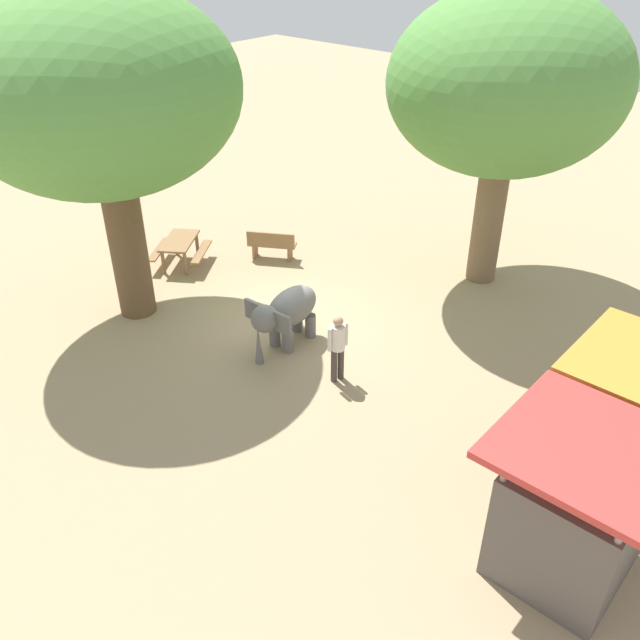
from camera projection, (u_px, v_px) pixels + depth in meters
The scene contains 9 objects.
ground_plane at pixel (286, 326), 16.42m from camera, with size 60.00×60.00×0.00m, color tan.
elephant at pixel (286, 312), 15.28m from camera, with size 2.01×1.36×1.40m.
person_handler at pixel (338, 344), 14.10m from camera, with size 0.50×0.32×1.62m.
shade_tree_main at pixel (508, 84), 15.75m from camera, with size 6.15×5.64×7.46m.
shade_tree_secondary at pixel (102, 95), 14.16m from camera, with size 6.27×5.74×7.69m.
wooden_bench at pixel (272, 244), 19.25m from camera, with size 1.07×1.40×0.88m.
picnic_table_near at pixel (180, 246), 18.90m from camera, with size 2.08×2.07×0.78m.
market_stall_orange at pixel (635, 427), 11.59m from camera, with size 2.50×2.50×2.52m.
market_stall_red at pixel (573, 514), 9.94m from camera, with size 2.50×2.50×2.52m.
Camera 1 is at (9.77, 9.77, 8.91)m, focal length 37.29 mm.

